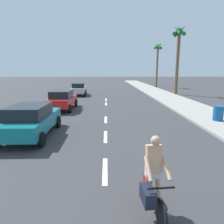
{
  "coord_description": "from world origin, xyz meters",
  "views": [
    {
      "loc": [
        0.07,
        1.82,
        3.19
      ],
      "look_at": [
        0.33,
        11.91,
        1.1
      ],
      "focal_mm": 32.63,
      "sensor_mm": 36.0,
      "label": 1
    }
  ],
  "objects": [
    {
      "name": "lane_stripe_5",
      "position": [
        0.0,
        21.14,
        0.0
      ],
      "size": [
        0.16,
        1.8,
        0.01
      ],
      "primitive_type": "cube",
      "color": "white",
      "rests_on": "ground"
    },
    {
      "name": "palm_tree_distant",
      "position": [
        9.41,
        39.92,
        6.09
      ],
      "size": [
        1.79,
        1.85,
        8.09
      ],
      "color": "brown",
      "rests_on": "ground"
    },
    {
      "name": "cyclist",
      "position": [
        1.07,
        5.87,
        0.83
      ],
      "size": [
        0.65,
        1.71,
        1.82
      ],
      "rotation": [
        0.0,
        0.0,
        3.22
      ],
      "color": "black",
      "rests_on": "ground"
    },
    {
      "name": "palm_tree_far",
      "position": [
        9.15,
        28.32,
        6.33
      ],
      "size": [
        1.85,
        1.78,
        8.75
      ],
      "color": "brown",
      "rests_on": "ground"
    },
    {
      "name": "trash_bin_near",
      "position": [
        6.9,
        13.82,
        0.59
      ],
      "size": [
        0.6,
        0.6,
        0.9
      ],
      "primitive_type": "cylinder",
      "color": "#14518C",
      "rests_on": "sidewalk_strip"
    },
    {
      "name": "parked_car_silver",
      "position": [
        -3.5,
        27.86,
        0.84
      ],
      "size": [
        2.04,
        4.05,
        1.57
      ],
      "rotation": [
        0.0,
        0.0,
        0.06
      ],
      "color": "#B7BABF",
      "rests_on": "ground"
    },
    {
      "name": "lane_stripe_2",
      "position": [
        0.0,
        7.89,
        0.0
      ],
      "size": [
        0.16,
        1.8,
        0.01
      ],
      "primitive_type": "cube",
      "color": "white",
      "rests_on": "ground"
    },
    {
      "name": "lane_stripe_6",
      "position": [
        0.0,
        23.89,
        0.0
      ],
      "size": [
        0.16,
        1.8,
        0.01
      ],
      "primitive_type": "cube",
      "color": "white",
      "rests_on": "ground"
    },
    {
      "name": "lane_stripe_3",
      "position": [
        0.0,
        11.3,
        0.0
      ],
      "size": [
        0.16,
        1.8,
        0.01
      ],
      "primitive_type": "cube",
      "color": "white",
      "rests_on": "ground"
    },
    {
      "name": "lane_stripe_4",
      "position": [
        0.0,
        14.76,
        0.0
      ],
      "size": [
        0.16,
        1.8,
        0.01
      ],
      "primitive_type": "cube",
      "color": "white",
      "rests_on": "ground"
    },
    {
      "name": "parked_car_teal",
      "position": [
        -3.61,
        11.48,
        0.84
      ],
      "size": [
        2.04,
        4.42,
        1.57
      ],
      "rotation": [
        0.0,
        0.0,
        -0.0
      ],
      "color": "#14727A",
      "rests_on": "ground"
    },
    {
      "name": "parked_car_red",
      "position": [
        -3.56,
        18.34,
        0.84
      ],
      "size": [
        1.98,
        4.14,
        1.57
      ],
      "rotation": [
        0.0,
        0.0,
        -0.02
      ],
      "color": "red",
      "rests_on": "ground"
    },
    {
      "name": "sidewalk_strip",
      "position": [
        7.14,
        22.0,
        0.07
      ],
      "size": [
        3.6,
        80.0,
        0.14
      ],
      "primitive_type": "cube",
      "color": "#9E998E",
      "rests_on": "ground"
    },
    {
      "name": "ground_plane",
      "position": [
        0.0,
        20.0,
        0.0
      ],
      "size": [
        160.0,
        160.0,
        0.0
      ],
      "primitive_type": "plane",
      "color": "#38383A"
    }
  ]
}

